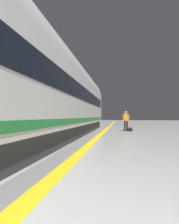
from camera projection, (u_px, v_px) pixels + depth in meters
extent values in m
cube|color=yellow|center=(95.00, 140.00, 9.13)|extent=(0.36, 80.00, 0.01)
cube|color=slate|center=(87.00, 140.00, 9.19)|extent=(0.73, 80.00, 0.01)
cube|color=#38383D|center=(32.00, 137.00, 7.22)|extent=(2.67, 24.80, 0.70)
cube|color=white|center=(33.00, 93.00, 7.27)|extent=(2.90, 25.83, 2.90)
cylinder|color=white|center=(33.00, 59.00, 7.30)|extent=(2.84, 25.31, 2.84)
cube|color=black|center=(33.00, 85.00, 7.28)|extent=(2.93, 24.28, 0.80)
cube|color=#268C3F|center=(33.00, 121.00, 7.24)|extent=(2.94, 25.31, 0.24)
cube|color=gray|center=(41.00, 105.00, 11.33)|extent=(0.02, 0.90, 2.00)
cylinder|color=black|center=(125.00, 126.00, 14.67)|extent=(0.14, 0.14, 0.84)
cylinder|color=black|center=(127.00, 126.00, 14.60)|extent=(0.14, 0.14, 0.84)
cube|color=orange|center=(126.00, 117.00, 14.65)|extent=(0.37, 0.26, 0.60)
cylinder|color=orange|center=(123.00, 118.00, 14.74)|extent=(0.09, 0.09, 0.56)
cylinder|color=orange|center=(129.00, 118.00, 14.58)|extent=(0.09, 0.09, 0.56)
sphere|color=beige|center=(126.00, 112.00, 14.66)|extent=(0.22, 0.22, 0.22)
sphere|color=black|center=(126.00, 112.00, 14.66)|extent=(0.20, 0.20, 0.20)
ellipsoid|color=black|center=(130.00, 129.00, 14.40)|extent=(0.44, 0.26, 0.30)
torus|color=black|center=(130.00, 128.00, 14.40)|extent=(0.22, 0.02, 0.22)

